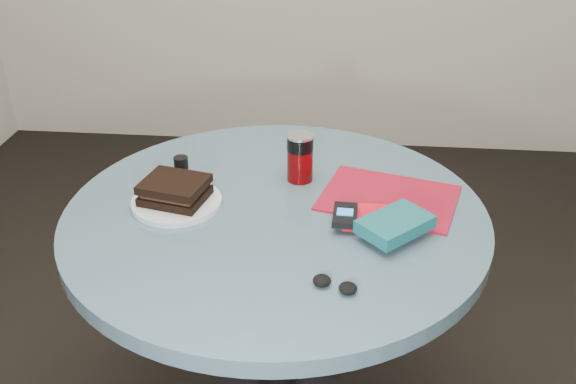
# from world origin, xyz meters

# --- Properties ---
(table) EXTENTS (1.00, 1.00, 0.75)m
(table) POSITION_xyz_m (0.00, 0.00, 0.59)
(table) COLOR black
(table) RESTS_ON ground
(plate) EXTENTS (0.22, 0.22, 0.01)m
(plate) POSITION_xyz_m (-0.24, 0.00, 0.76)
(plate) COLOR silver
(plate) RESTS_ON table
(sandwich) EXTENTS (0.17, 0.15, 0.05)m
(sandwich) POSITION_xyz_m (-0.24, 0.00, 0.79)
(sandwich) COLOR black
(sandwich) RESTS_ON plate
(soda_can) EXTENTS (0.07, 0.07, 0.13)m
(soda_can) POSITION_xyz_m (0.05, 0.16, 0.81)
(soda_can) COLOR #5A0406
(soda_can) RESTS_ON table
(pepper_grinder) EXTENTS (0.04, 0.04, 0.08)m
(pepper_grinder) POSITION_xyz_m (-0.24, 0.09, 0.79)
(pepper_grinder) COLOR #46331E
(pepper_grinder) RESTS_ON table
(magazine) EXTENTS (0.37, 0.31, 0.01)m
(magazine) POSITION_xyz_m (0.27, 0.08, 0.75)
(magazine) COLOR maroon
(magazine) RESTS_ON table
(red_book) EXTENTS (0.16, 0.11, 0.01)m
(red_book) POSITION_xyz_m (0.24, -0.04, 0.76)
(red_book) COLOR red
(red_book) RESTS_ON magazine
(novel) EXTENTS (0.18, 0.18, 0.03)m
(novel) POSITION_xyz_m (0.27, -0.09, 0.78)
(novel) COLOR #13535B
(novel) RESTS_ON red_book
(mp3_player) EXTENTS (0.06, 0.10, 0.02)m
(mp3_player) POSITION_xyz_m (0.16, -0.05, 0.78)
(mp3_player) COLOR black
(mp3_player) RESTS_ON red_book
(headphones) EXTENTS (0.10, 0.07, 0.02)m
(headphones) POSITION_xyz_m (0.15, -0.29, 0.76)
(headphones) COLOR black
(headphones) RESTS_ON table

